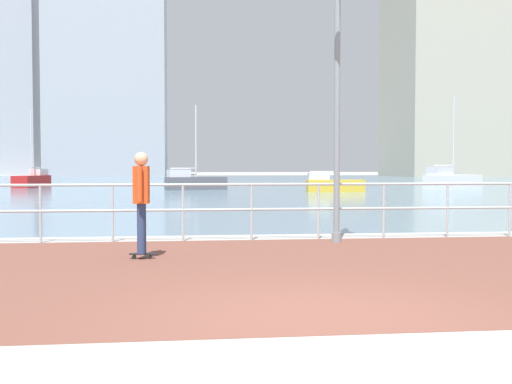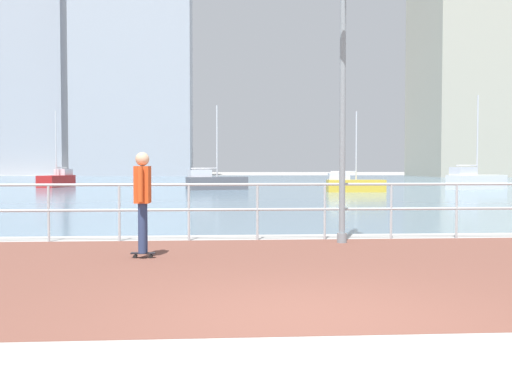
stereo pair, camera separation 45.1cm
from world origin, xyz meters
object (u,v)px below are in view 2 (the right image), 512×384
sailboat_navy (57,180)px  sailboat_blue (475,180)px  sailboat_ivory (354,184)px  sailboat_gray (215,182)px  lamppost (343,82)px  skateboarder (143,194)px

sailboat_navy → sailboat_blue: bearing=-13.9°
sailboat_ivory → sailboat_gray: bearing=151.8°
lamppost → sailboat_navy: (-13.71, 34.75, -2.62)m
lamppost → sailboat_navy: lamppost is taller
sailboat_navy → sailboat_gray: (11.42, -6.33, -0.01)m
sailboat_blue → sailboat_ivory: sailboat_blue is taller
lamppost → sailboat_gray: (-2.29, 28.42, -2.63)m
sailboat_navy → sailboat_ivory: (19.47, -10.65, -0.08)m
sailboat_ivory → sailboat_gray: size_ratio=0.87×
lamppost → sailboat_ivory: lamppost is taller
lamppost → sailboat_gray: bearing=94.6°
lamppost → skateboarder: 4.55m
sailboat_navy → sailboat_gray: size_ratio=1.02×
sailboat_blue → sailboat_navy: (-28.31, 6.99, -0.06)m
sailboat_blue → sailboat_gray: (-16.89, 0.66, -0.07)m
lamppost → sailboat_gray: 28.63m
lamppost → sailboat_navy: bearing=111.5°
sailboat_gray → sailboat_navy: bearing=151.0°
sailboat_gray → lamppost: bearing=-85.4°
sailboat_blue → sailboat_gray: 16.90m
sailboat_blue → sailboat_navy: sailboat_blue is taller
skateboarder → sailboat_ivory: sailboat_ivory is taller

